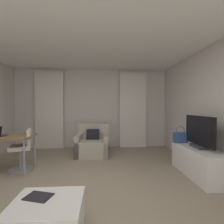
{
  "coord_description": "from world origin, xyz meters",
  "views": [
    {
      "loc": [
        0.3,
        -2.75,
        1.36
      ],
      "look_at": [
        0.56,
        1.24,
        1.24
      ],
      "focal_mm": 27.32,
      "sensor_mm": 36.0,
      "label": 1
    }
  ],
  "objects_px": {
    "armchair": "(93,145)",
    "handbag_primary": "(180,137)",
    "coffee_table": "(47,218)",
    "tv_flatscreen": "(199,133)",
    "desk": "(1,139)",
    "magazine_open": "(39,197)",
    "desk_chair": "(23,152)",
    "tv_console": "(199,162)"
  },
  "relations": [
    {
      "from": "magazine_open",
      "to": "coffee_table",
      "type": "bearing_deg",
      "value": -37.01
    },
    {
      "from": "desk",
      "to": "armchair",
      "type": "bearing_deg",
      "value": 30.08
    },
    {
      "from": "coffee_table",
      "to": "tv_console",
      "type": "bearing_deg",
      "value": 29.24
    },
    {
      "from": "coffee_table",
      "to": "tv_console",
      "type": "height_order",
      "value": "tv_console"
    },
    {
      "from": "desk",
      "to": "tv_flatscreen",
      "type": "xyz_separation_m",
      "value": [
        4.0,
        -0.49,
        0.16
      ]
    },
    {
      "from": "tv_flatscreen",
      "to": "handbag_primary",
      "type": "relative_size",
      "value": 2.56
    },
    {
      "from": "desk_chair",
      "to": "magazine_open",
      "type": "xyz_separation_m",
      "value": [
        0.98,
        -1.81,
        -0.02
      ]
    },
    {
      "from": "desk",
      "to": "tv_console",
      "type": "xyz_separation_m",
      "value": [
        4.0,
        -0.49,
        -0.4
      ]
    },
    {
      "from": "desk_chair",
      "to": "magazine_open",
      "type": "bearing_deg",
      "value": -61.71
    },
    {
      "from": "armchair",
      "to": "tv_flatscreen",
      "type": "relative_size",
      "value": 0.97
    },
    {
      "from": "tv_console",
      "to": "magazine_open",
      "type": "bearing_deg",
      "value": -153.44
    },
    {
      "from": "desk",
      "to": "coffee_table",
      "type": "height_order",
      "value": "desk"
    },
    {
      "from": "magazine_open",
      "to": "armchair",
      "type": "bearing_deg",
      "value": 80.98
    },
    {
      "from": "handbag_primary",
      "to": "tv_console",
      "type": "bearing_deg",
      "value": -75.44
    },
    {
      "from": "armchair",
      "to": "tv_flatscreen",
      "type": "height_order",
      "value": "tv_flatscreen"
    },
    {
      "from": "handbag_primary",
      "to": "desk",
      "type": "bearing_deg",
      "value": -179.71
    },
    {
      "from": "magazine_open",
      "to": "handbag_primary",
      "type": "height_order",
      "value": "handbag_primary"
    },
    {
      "from": "armchair",
      "to": "coffee_table",
      "type": "relative_size",
      "value": 1.24
    },
    {
      "from": "armchair",
      "to": "handbag_primary",
      "type": "xyz_separation_m",
      "value": [
        2.02,
        -1.05,
        0.38
      ]
    },
    {
      "from": "coffee_table",
      "to": "magazine_open",
      "type": "xyz_separation_m",
      "value": [
        -0.12,
        0.09,
        0.19
      ]
    },
    {
      "from": "armchair",
      "to": "desk",
      "type": "relative_size",
      "value": 0.72
    },
    {
      "from": "tv_console",
      "to": "handbag_primary",
      "type": "distance_m",
      "value": 0.66
    },
    {
      "from": "desk_chair",
      "to": "armchair",
      "type": "bearing_deg",
      "value": 36.11
    },
    {
      "from": "desk",
      "to": "desk_chair",
      "type": "height_order",
      "value": "desk_chair"
    },
    {
      "from": "magazine_open",
      "to": "desk",
      "type": "bearing_deg",
      "value": 127.96
    },
    {
      "from": "armchair",
      "to": "handbag_primary",
      "type": "distance_m",
      "value": 2.31
    },
    {
      "from": "desk_chair",
      "to": "handbag_primary",
      "type": "bearing_deg",
      "value": -0.13
    },
    {
      "from": "armchair",
      "to": "coffee_table",
      "type": "distance_m",
      "value": 2.97
    },
    {
      "from": "coffee_table",
      "to": "tv_flatscreen",
      "type": "xyz_separation_m",
      "value": [
        2.48,
        1.39,
        0.66
      ]
    },
    {
      "from": "tv_flatscreen",
      "to": "desk_chair",
      "type": "bearing_deg",
      "value": 171.76
    },
    {
      "from": "armchair",
      "to": "handbag_primary",
      "type": "bearing_deg",
      "value": -27.53
    },
    {
      "from": "magazine_open",
      "to": "tv_console",
      "type": "bearing_deg",
      "value": 26.56
    },
    {
      "from": "magazine_open",
      "to": "handbag_primary",
      "type": "bearing_deg",
      "value": 36.19
    },
    {
      "from": "tv_console",
      "to": "tv_flatscreen",
      "type": "bearing_deg",
      "value": -90.0
    },
    {
      "from": "desk_chair",
      "to": "tv_flatscreen",
      "type": "distance_m",
      "value": 3.64
    },
    {
      "from": "armchair",
      "to": "coffee_table",
      "type": "bearing_deg",
      "value": -96.48
    },
    {
      "from": "tv_flatscreen",
      "to": "tv_console",
      "type": "bearing_deg",
      "value": 90.0
    },
    {
      "from": "coffee_table",
      "to": "tv_flatscreen",
      "type": "distance_m",
      "value": 2.92
    },
    {
      "from": "desk_chair",
      "to": "coffee_table",
      "type": "distance_m",
      "value": 2.21
    },
    {
      "from": "armchair",
      "to": "desk_chair",
      "type": "distance_m",
      "value": 1.77
    },
    {
      "from": "armchair",
      "to": "desk_chair",
      "type": "bearing_deg",
      "value": -143.89
    },
    {
      "from": "tv_console",
      "to": "tv_flatscreen",
      "type": "height_order",
      "value": "tv_flatscreen"
    }
  ]
}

